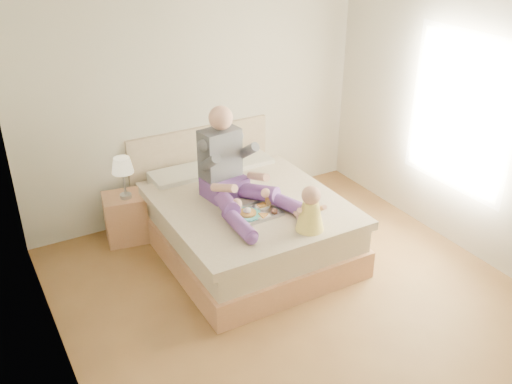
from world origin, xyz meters
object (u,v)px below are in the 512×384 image
bed (241,219)px  baby (310,212)px  nightstand (126,218)px  tray (255,211)px  adult (232,175)px

bed → baby: baby is taller
nightstand → baby: bearing=-42.9°
tray → adult: bearing=97.4°
bed → tray: 0.54m
nightstand → baby: baby is taller
bed → nightstand: 1.24m
nightstand → tray: 1.53m
adult → tray: 0.44m
bed → tray: size_ratio=4.92×
baby → nightstand: bearing=142.2°
nightstand → adult: adult is taller
bed → baby: 1.04m
nightstand → adult: 1.34m
bed → tray: (-0.07, -0.42, 0.32)m
adult → tray: bearing=-88.6°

